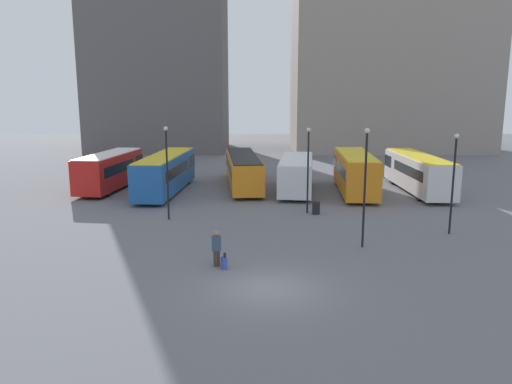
{
  "coord_description": "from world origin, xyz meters",
  "views": [
    {
      "loc": [
        -0.51,
        -19.68,
        8.05
      ],
      "look_at": [
        -0.41,
        12.94,
        1.56
      ],
      "focal_mm": 35.0,
      "sensor_mm": 36.0,
      "label": 1
    }
  ],
  "objects_px": {
    "bus_1": "(164,172)",
    "lamp_post_2": "(363,179)",
    "lamp_post_0": "(165,166)",
    "lamp_post_3": "(307,164)",
    "suitcase": "(223,263)",
    "traveler": "(215,245)",
    "lamp_post_1": "(452,176)",
    "bus_0": "(108,170)",
    "trash_bin": "(314,208)",
    "bus_5": "(416,172)",
    "bus_4": "(353,172)",
    "bus_3": "(295,173)",
    "bus_2": "(241,169)"
  },
  "relations": [
    {
      "from": "bus_2",
      "to": "lamp_post_0",
      "type": "relative_size",
      "value": 2.08
    },
    {
      "from": "bus_3",
      "to": "lamp_post_1",
      "type": "xyz_separation_m",
      "value": [
        7.91,
        -12.61,
        1.87
      ]
    },
    {
      "from": "traveler",
      "to": "trash_bin",
      "type": "height_order",
      "value": "traveler"
    },
    {
      "from": "bus_2",
      "to": "bus_4",
      "type": "xyz_separation_m",
      "value": [
        9.2,
        -2.85,
        0.23
      ]
    },
    {
      "from": "bus_5",
      "to": "lamp_post_1",
      "type": "relative_size",
      "value": 1.95
    },
    {
      "from": "bus_1",
      "to": "lamp_post_2",
      "type": "xyz_separation_m",
      "value": [
        13.04,
        -15.03,
        1.97
      ]
    },
    {
      "from": "bus_3",
      "to": "lamp_post_0",
      "type": "relative_size",
      "value": 1.56
    },
    {
      "from": "bus_1",
      "to": "bus_4",
      "type": "bearing_deg",
      "value": -86.95
    },
    {
      "from": "lamp_post_1",
      "to": "bus_1",
      "type": "bearing_deg",
      "value": 146.11
    },
    {
      "from": "bus_5",
      "to": "suitcase",
      "type": "height_order",
      "value": "bus_5"
    },
    {
      "from": "lamp_post_1",
      "to": "trash_bin",
      "type": "bearing_deg",
      "value": 145.99
    },
    {
      "from": "lamp_post_1",
      "to": "bus_5",
      "type": "bearing_deg",
      "value": 80.51
    },
    {
      "from": "bus_2",
      "to": "bus_4",
      "type": "distance_m",
      "value": 9.63
    },
    {
      "from": "bus_1",
      "to": "bus_2",
      "type": "relative_size",
      "value": 0.95
    },
    {
      "from": "trash_bin",
      "to": "bus_1",
      "type": "bearing_deg",
      "value": 146.19
    },
    {
      "from": "bus_1",
      "to": "bus_5",
      "type": "relative_size",
      "value": 1.04
    },
    {
      "from": "bus_2",
      "to": "trash_bin",
      "type": "relative_size",
      "value": 14.67
    },
    {
      "from": "bus_1",
      "to": "lamp_post_3",
      "type": "relative_size",
      "value": 2.04
    },
    {
      "from": "bus_3",
      "to": "bus_2",
      "type": "bearing_deg",
      "value": 67.96
    },
    {
      "from": "bus_0",
      "to": "traveler",
      "type": "relative_size",
      "value": 5.44
    },
    {
      "from": "bus_0",
      "to": "bus_2",
      "type": "relative_size",
      "value": 0.76
    },
    {
      "from": "bus_2",
      "to": "trash_bin",
      "type": "xyz_separation_m",
      "value": [
        5.19,
        -10.18,
        -1.1
      ]
    },
    {
      "from": "lamp_post_0",
      "to": "lamp_post_3",
      "type": "relative_size",
      "value": 1.04
    },
    {
      "from": "bus_0",
      "to": "bus_4",
      "type": "bearing_deg",
      "value": -86.93
    },
    {
      "from": "bus_4",
      "to": "lamp_post_0",
      "type": "relative_size",
      "value": 1.71
    },
    {
      "from": "bus_0",
      "to": "bus_2",
      "type": "distance_m",
      "value": 11.29
    },
    {
      "from": "bus_2",
      "to": "bus_3",
      "type": "bearing_deg",
      "value": -123.94
    },
    {
      "from": "bus_4",
      "to": "lamp_post_3",
      "type": "relative_size",
      "value": 1.77
    },
    {
      "from": "bus_1",
      "to": "lamp_post_2",
      "type": "height_order",
      "value": "lamp_post_2"
    },
    {
      "from": "traveler",
      "to": "trash_bin",
      "type": "distance_m",
      "value": 11.93
    },
    {
      "from": "lamp_post_0",
      "to": "trash_bin",
      "type": "relative_size",
      "value": 7.05
    },
    {
      "from": "bus_3",
      "to": "lamp_post_2",
      "type": "bearing_deg",
      "value": -164.83
    },
    {
      "from": "bus_1",
      "to": "lamp_post_1",
      "type": "bearing_deg",
      "value": -119.59
    },
    {
      "from": "traveler",
      "to": "bus_3",
      "type": "bearing_deg",
      "value": -33.95
    },
    {
      "from": "bus_0",
      "to": "lamp_post_1",
      "type": "distance_m",
      "value": 27.35
    },
    {
      "from": "bus_4",
      "to": "bus_5",
      "type": "height_order",
      "value": "bus_4"
    },
    {
      "from": "traveler",
      "to": "bus_1",
      "type": "bearing_deg",
      "value": -0.91
    },
    {
      "from": "lamp_post_1",
      "to": "lamp_post_2",
      "type": "bearing_deg",
      "value": -155.72
    },
    {
      "from": "bus_4",
      "to": "lamp_post_1",
      "type": "bearing_deg",
      "value": -161.86
    },
    {
      "from": "bus_4",
      "to": "bus_5",
      "type": "distance_m",
      "value": 5.33
    },
    {
      "from": "bus_2",
      "to": "suitcase",
      "type": "height_order",
      "value": "bus_2"
    },
    {
      "from": "traveler",
      "to": "lamp_post_1",
      "type": "relative_size",
      "value": 0.3
    },
    {
      "from": "lamp_post_0",
      "to": "trash_bin",
      "type": "height_order",
      "value": "lamp_post_0"
    },
    {
      "from": "bus_0",
      "to": "bus_4",
      "type": "height_order",
      "value": "bus_4"
    },
    {
      "from": "bus_3",
      "to": "lamp_post_3",
      "type": "relative_size",
      "value": 1.62
    },
    {
      "from": "suitcase",
      "to": "traveler",
      "type": "bearing_deg",
      "value": 28.94
    },
    {
      "from": "bus_2",
      "to": "traveler",
      "type": "relative_size",
      "value": 7.17
    },
    {
      "from": "traveler",
      "to": "lamp_post_2",
      "type": "xyz_separation_m",
      "value": [
        7.51,
        2.98,
        2.63
      ]
    },
    {
      "from": "bus_1",
      "to": "traveler",
      "type": "distance_m",
      "value": 18.85
    },
    {
      "from": "traveler",
      "to": "bus_2",
      "type": "bearing_deg",
      "value": -20.02
    }
  ]
}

